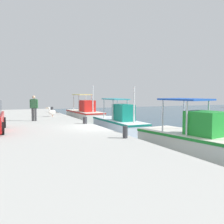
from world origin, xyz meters
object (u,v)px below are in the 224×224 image
object	(u,v)px
fisherman_standing	(34,107)
mooring_bollard_second	(85,120)
fishing_boat_nearest	(85,113)
fishing_boat_second	(119,122)
fishing_boat_third	(195,138)
pelican	(52,112)
mooring_bollard_third	(125,132)
mooring_bollard_nearest	(52,109)

from	to	relation	value
fisherman_standing	mooring_bollard_second	distance (m)	4.12
fishing_boat_nearest	fisherman_standing	xyz separation A→B (m)	(6.07, -5.62, 1.08)
fishing_boat_second	fisherman_standing	xyz separation A→B (m)	(-2.09, -5.58, 1.11)
fishing_boat_third	pelican	world-z (taller)	fishing_boat_third
fishing_boat_third	fishing_boat_nearest	bearing A→B (deg)	-178.32
mooring_bollard_second	mooring_bollard_third	bearing A→B (deg)	0.00
pelican	fishing_boat_second	bearing A→B (deg)	38.28
fisherman_standing	mooring_bollard_second	bearing A→B (deg)	42.95
fishing_boat_third	mooring_bollard_third	bearing A→B (deg)	-100.77
fishing_boat_second	mooring_bollard_second	xyz separation A→B (m)	(0.87, -2.82, 0.36)
mooring_bollard_third	fisherman_standing	bearing A→B (deg)	-162.39
fishing_boat_third	mooring_bollard_nearest	world-z (taller)	fishing_boat_third
fisherman_standing	mooring_bollard_nearest	bearing A→B (deg)	160.87
fishing_boat_nearest	pelican	xyz separation A→B (m)	(3.31, -3.87, 0.51)
fishing_boat_second	fisherman_standing	bearing A→B (deg)	-110.58
fishing_boat_second	mooring_bollard_nearest	xyz separation A→B (m)	(-10.04, -2.82, 0.40)
fishing_boat_third	fisherman_standing	size ratio (longest dim) A/B	3.33
fishing_boat_third	pelican	distance (m)	12.84
fishing_boat_second	mooring_bollard_second	bearing A→B (deg)	-72.89
fisherman_standing	mooring_bollard_nearest	size ratio (longest dim) A/B	3.40
fishing_boat_second	mooring_bollard_second	size ratio (longest dim) A/B	14.20
mooring_bollard_third	mooring_bollard_second	bearing A→B (deg)	180.00
fisherman_standing	mooring_bollard_nearest	world-z (taller)	fisherman_standing
mooring_bollard_nearest	mooring_bollard_second	distance (m)	10.91
fishing_boat_third	mooring_bollard_nearest	bearing A→B (deg)	-169.13
pelican	fisherman_standing	bearing A→B (deg)	-32.36
mooring_bollard_second	mooring_bollard_third	distance (m)	5.72
pelican	mooring_bollard_third	bearing A→B (deg)	5.04
fishing_boat_second	mooring_bollard_nearest	bearing A→B (deg)	-164.31
fishing_boat_nearest	fishing_boat_second	distance (m)	8.16
fishing_boat_nearest	fisherman_standing	distance (m)	8.34
mooring_bollard_second	fishing_boat_third	bearing A→B (deg)	27.54
fishing_boat_second	mooring_bollard_third	distance (m)	7.18
mooring_bollard_nearest	mooring_bollard_second	bearing A→B (deg)	0.00
pelican	mooring_bollard_nearest	bearing A→B (deg)	168.99
fishing_boat_third	pelican	xyz separation A→B (m)	(-12.07, -4.32, 0.53)
mooring_bollard_third	pelican	bearing A→B (deg)	-174.96
fishing_boat_nearest	mooring_bollard_second	size ratio (longest dim) A/B	14.49
pelican	mooring_bollard_nearest	xyz separation A→B (m)	(-5.19, 1.01, -0.14)
mooring_bollard_nearest	mooring_bollard_third	bearing A→B (deg)	0.00
mooring_bollard_nearest	mooring_bollard_third	distance (m)	16.63
fisherman_standing	fishing_boat_nearest	bearing A→B (deg)	137.20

